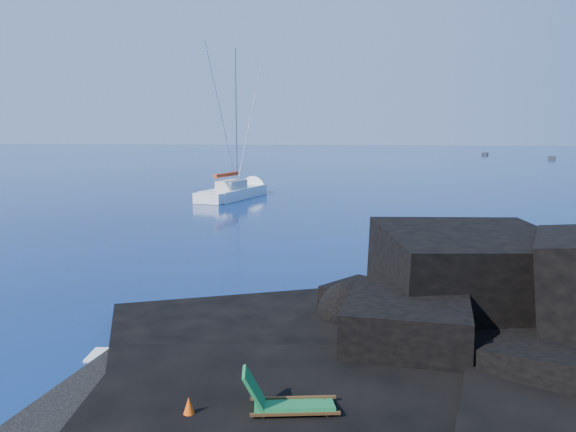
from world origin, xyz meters
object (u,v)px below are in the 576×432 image
(sailboat, at_px, (234,198))
(sunbather, at_px, (178,405))
(deck_chair, at_px, (294,394))
(marker_cone, at_px, (189,412))
(distant_boat_a, at_px, (485,155))
(distant_boat_b, at_px, (552,159))

(sailboat, bearing_deg, sunbather, -63.55)
(deck_chair, bearing_deg, sailboat, 94.40)
(deck_chair, distance_m, marker_cone, 2.01)
(distant_boat_a, distance_m, distant_boat_b, 19.30)
(sunbather, bearing_deg, distant_boat_a, 63.14)
(deck_chair, height_order, distant_boat_a, deck_chair)
(sailboat, distance_m, marker_cone, 38.66)
(distant_boat_a, xyz_separation_m, distant_boat_b, (9.16, -16.99, 0.00))
(sailboat, height_order, sunbather, sailboat)
(sunbather, xyz_separation_m, marker_cone, (0.40, -0.52, 0.14))
(sunbather, height_order, marker_cone, marker_cone)
(distant_boat_b, bearing_deg, sunbather, -91.68)
(distant_boat_a, bearing_deg, marker_cone, -88.30)
(deck_chair, relative_size, marker_cone, 2.88)
(marker_cone, bearing_deg, sunbather, 127.44)
(deck_chair, relative_size, distant_boat_b, 0.42)
(sailboat, xyz_separation_m, distant_boat_a, (39.69, 86.52, 0.00))
(sailboat, height_order, marker_cone, sailboat)
(deck_chair, height_order, sunbather, deck_chair)
(sailboat, xyz_separation_m, deck_chair, (9.45, -37.55, 0.95))
(sailboat, distance_m, sunbather, 38.07)
(distant_boat_a, bearing_deg, sailboat, -98.44)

